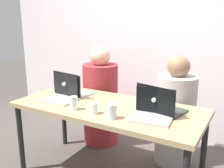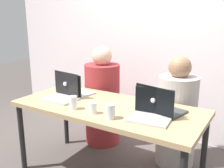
{
  "view_description": "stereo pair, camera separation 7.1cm",
  "coord_description": "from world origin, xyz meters",
  "px_view_note": "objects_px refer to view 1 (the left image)",
  "views": [
    {
      "loc": [
        1.1,
        -1.86,
        1.47
      ],
      "look_at": [
        0.0,
        0.07,
        0.89
      ],
      "focal_mm": 42.0,
      "sensor_mm": 36.0,
      "label": 1
    },
    {
      "loc": [
        1.16,
        -1.82,
        1.47
      ],
      "look_at": [
        0.0,
        0.07,
        0.89
      ],
      "focal_mm": 42.0,
      "sensor_mm": 36.0,
      "label": 2
    }
  ],
  "objects_px": {
    "person_on_left": "(101,101)",
    "laptop_front_right": "(152,112)",
    "person_on_right": "(175,117)",
    "water_glass_right": "(112,112)",
    "laptop_back_right": "(160,106)",
    "laptop_back_left": "(72,90)",
    "water_glass_center": "(93,109)",
    "laptop_front_left": "(62,94)",
    "water_glass_left": "(74,104)"
  },
  "relations": [
    {
      "from": "person_on_right",
      "to": "laptop_back_right",
      "type": "relative_size",
      "value": 2.78
    },
    {
      "from": "laptop_front_right",
      "to": "laptop_back_right",
      "type": "bearing_deg",
      "value": 81.76
    },
    {
      "from": "water_glass_center",
      "to": "water_glass_left",
      "type": "distance_m",
      "value": 0.19
    },
    {
      "from": "person_on_left",
      "to": "water_glass_left",
      "type": "relative_size",
      "value": 10.04
    },
    {
      "from": "laptop_front_left",
      "to": "laptop_front_right",
      "type": "distance_m",
      "value": 0.9
    },
    {
      "from": "water_glass_right",
      "to": "laptop_back_left",
      "type": "bearing_deg",
      "value": 152.63
    },
    {
      "from": "laptop_back_left",
      "to": "water_glass_left",
      "type": "bearing_deg",
      "value": 138.56
    },
    {
      "from": "laptop_front_right",
      "to": "laptop_back_left",
      "type": "relative_size",
      "value": 0.93
    },
    {
      "from": "person_on_right",
      "to": "water_glass_center",
      "type": "distance_m",
      "value": 0.95
    },
    {
      "from": "person_on_left",
      "to": "laptop_front_right",
      "type": "bearing_deg",
      "value": 131.98
    },
    {
      "from": "laptop_front_left",
      "to": "laptop_front_right",
      "type": "xyz_separation_m",
      "value": [
        0.9,
        -0.02,
        -0.0
      ]
    },
    {
      "from": "person_on_left",
      "to": "person_on_right",
      "type": "bearing_deg",
      "value": 168.33
    },
    {
      "from": "person_on_left",
      "to": "laptop_front_right",
      "type": "height_order",
      "value": "person_on_left"
    },
    {
      "from": "laptop_back_right",
      "to": "laptop_back_left",
      "type": "distance_m",
      "value": 0.92
    },
    {
      "from": "water_glass_center",
      "to": "person_on_left",
      "type": "bearing_deg",
      "value": 118.72
    },
    {
      "from": "water_glass_right",
      "to": "water_glass_center",
      "type": "xyz_separation_m",
      "value": [
        -0.18,
        0.02,
        -0.01
      ]
    },
    {
      "from": "person_on_left",
      "to": "person_on_right",
      "type": "relative_size",
      "value": 1.03
    },
    {
      "from": "person_on_right",
      "to": "laptop_front_left",
      "type": "height_order",
      "value": "person_on_right"
    },
    {
      "from": "person_on_left",
      "to": "person_on_right",
      "type": "xyz_separation_m",
      "value": [
        0.88,
        0.0,
        -0.02
      ]
    },
    {
      "from": "laptop_front_right",
      "to": "water_glass_right",
      "type": "relative_size",
      "value": 2.88
    },
    {
      "from": "laptop_front_left",
      "to": "water_glass_center",
      "type": "xyz_separation_m",
      "value": [
        0.46,
        -0.17,
        -0.01
      ]
    },
    {
      "from": "person_on_left",
      "to": "laptop_front_left",
      "type": "bearing_deg",
      "value": 76.34
    },
    {
      "from": "laptop_back_right",
      "to": "laptop_front_left",
      "type": "relative_size",
      "value": 1.28
    },
    {
      "from": "person_on_right",
      "to": "water_glass_right",
      "type": "height_order",
      "value": "person_on_right"
    },
    {
      "from": "water_glass_left",
      "to": "person_on_right",
      "type": "bearing_deg",
      "value": 51.36
    },
    {
      "from": "water_glass_center",
      "to": "water_glass_left",
      "type": "height_order",
      "value": "water_glass_left"
    },
    {
      "from": "person_on_left",
      "to": "water_glass_right",
      "type": "relative_size",
      "value": 9.95
    },
    {
      "from": "laptop_back_left",
      "to": "water_glass_left",
      "type": "xyz_separation_m",
      "value": [
        0.28,
        -0.32,
        -0.0
      ]
    },
    {
      "from": "water_glass_left",
      "to": "laptop_back_left",
      "type": "bearing_deg",
      "value": 130.4
    },
    {
      "from": "laptop_front_right",
      "to": "water_glass_left",
      "type": "relative_size",
      "value": 2.91
    },
    {
      "from": "laptop_back_left",
      "to": "laptop_front_left",
      "type": "bearing_deg",
      "value": 102.06
    },
    {
      "from": "laptop_front_right",
      "to": "laptop_back_left",
      "type": "height_order",
      "value": "laptop_back_left"
    },
    {
      "from": "person_on_right",
      "to": "laptop_front_right",
      "type": "xyz_separation_m",
      "value": [
        -0.0,
        -0.65,
        0.26
      ]
    },
    {
      "from": "laptop_front_left",
      "to": "person_on_right",
      "type": "bearing_deg",
      "value": 35.48
    },
    {
      "from": "person_on_left",
      "to": "laptop_back_left",
      "type": "xyz_separation_m",
      "value": [
        -0.03,
        -0.48,
        0.25
      ]
    },
    {
      "from": "laptop_back_right",
      "to": "water_glass_center",
      "type": "height_order",
      "value": "laptop_back_right"
    },
    {
      "from": "water_glass_right",
      "to": "laptop_front_right",
      "type": "bearing_deg",
      "value": 32.04
    },
    {
      "from": "laptop_front_left",
      "to": "laptop_back_left",
      "type": "relative_size",
      "value": 0.87
    },
    {
      "from": "laptop_front_left",
      "to": "water_glass_right",
      "type": "xyz_separation_m",
      "value": [
        0.64,
        -0.18,
        0.0
      ]
    },
    {
      "from": "person_on_left",
      "to": "laptop_front_left",
      "type": "xyz_separation_m",
      "value": [
        -0.02,
        -0.63,
        0.25
      ]
    },
    {
      "from": "laptop_front_left",
      "to": "laptop_front_right",
      "type": "bearing_deg",
      "value": -0.45
    },
    {
      "from": "person_on_right",
      "to": "laptop_front_left",
      "type": "relative_size",
      "value": 3.56
    },
    {
      "from": "water_glass_right",
      "to": "person_on_left",
      "type": "bearing_deg",
      "value": 127.18
    },
    {
      "from": "laptop_back_right",
      "to": "water_glass_right",
      "type": "bearing_deg",
      "value": 61.96
    },
    {
      "from": "water_glass_center",
      "to": "water_glass_left",
      "type": "xyz_separation_m",
      "value": [
        -0.19,
        -0.0,
        0.01
      ]
    },
    {
      "from": "person_on_left",
      "to": "laptop_front_left",
      "type": "relative_size",
      "value": 3.69
    },
    {
      "from": "person_on_right",
      "to": "water_glass_left",
      "type": "relative_size",
      "value": 9.71
    },
    {
      "from": "laptop_front_right",
      "to": "water_glass_right",
      "type": "bearing_deg",
      "value": -153.88
    },
    {
      "from": "person_on_right",
      "to": "water_glass_center",
      "type": "bearing_deg",
      "value": 51.44
    },
    {
      "from": "laptop_back_left",
      "to": "water_glass_left",
      "type": "distance_m",
      "value": 0.43
    }
  ]
}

